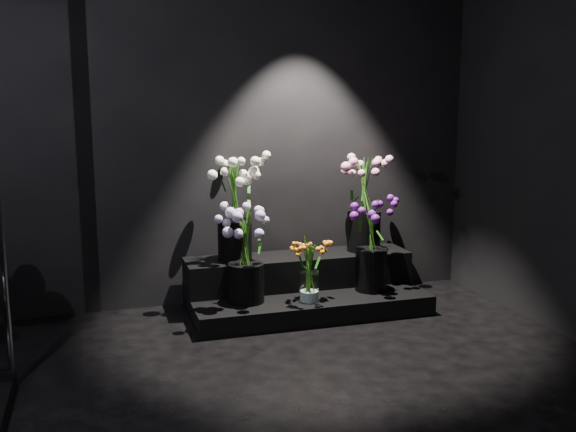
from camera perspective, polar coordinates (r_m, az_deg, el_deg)
name	(u,v)px	position (r m, az deg, el deg)	size (l,w,h in m)	color
floor	(309,418)	(3.32, 1.88, -17.47)	(4.00, 4.00, 0.00)	black
wall_back	(224,121)	(4.88, -5.74, 8.44)	(4.00, 4.00, 0.00)	black
display_riser	(303,287)	(4.87, 1.34, -6.32)	(1.73, 0.77, 0.38)	black
bouquet_orange_bells	(309,268)	(4.52, 1.91, -4.66)	(0.27, 0.27, 0.47)	white
bouquet_lilac	(246,249)	(4.48, -3.78, -2.94)	(0.43, 0.43, 0.68)	black
bouquet_purple	(372,239)	(4.79, 7.45, -2.06)	(0.37, 0.37, 0.69)	black
bouquet_cream_roses	(234,202)	(4.69, -4.80, 1.27)	(0.51, 0.51, 0.75)	black
bouquet_pink_roses	(364,199)	(5.01, 6.80, 1.56)	(0.49, 0.49, 0.74)	black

